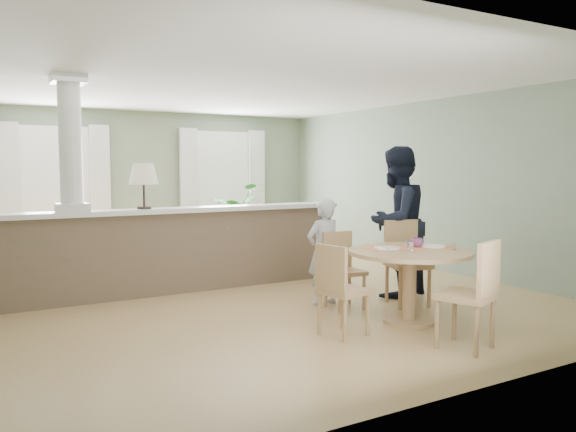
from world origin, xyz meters
TOP-DOWN VIEW (x-y plane):
  - ground at (0.00, 0.00)m, footprint 8.00×8.00m
  - room_shell at (-0.03, 0.63)m, footprint 7.02×8.02m
  - pony_wall at (-0.99, 0.20)m, footprint 5.32×0.38m
  - sofa at (-0.78, 1.36)m, footprint 3.58×2.18m
  - houseplant at (1.50, 3.20)m, footprint 1.55×1.50m
  - dining_table at (1.02, -2.39)m, footprint 1.28×1.28m
  - chair_far_boy at (0.79, -1.49)m, footprint 0.43×0.43m
  - chair_far_man at (1.54, -1.73)m, footprint 0.55×0.55m
  - chair_near at (0.91, -3.35)m, footprint 0.57×0.57m
  - chair_side at (0.09, -2.43)m, footprint 0.48×0.48m
  - child_person at (0.68, -1.27)m, footprint 0.48×0.33m
  - man_person at (1.71, -1.36)m, footprint 1.08×0.95m

SIDE VIEW (x-z plane):
  - ground at x=0.00m, z-range 0.00..0.00m
  - chair_far_boy at x=0.79m, z-range 0.05..0.93m
  - sofa at x=-0.78m, z-range 0.00..0.98m
  - chair_side at x=0.09m, z-range 0.05..0.95m
  - chair_near at x=0.91m, z-range 0.05..1.04m
  - chair_far_man at x=1.54m, z-range 0.05..1.05m
  - dining_table at x=1.02m, z-range 0.18..1.05m
  - child_person at x=0.68m, z-range 0.00..1.27m
  - houseplant at x=1.50m, z-range 0.00..1.32m
  - pony_wall at x=-0.99m, z-range -0.64..2.06m
  - man_person at x=1.71m, z-range 0.00..1.89m
  - room_shell at x=-0.03m, z-range 0.46..3.17m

